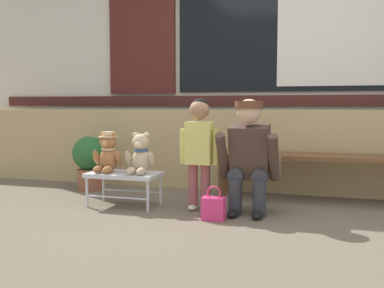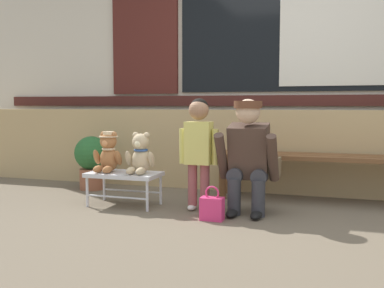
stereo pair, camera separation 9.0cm
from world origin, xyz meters
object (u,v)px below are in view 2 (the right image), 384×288
at_px(adult_crouching, 250,156).
at_px(small_display_bench, 124,176).
at_px(child_standing, 199,142).
at_px(handbag_on_ground, 212,208).
at_px(wooden_bench_long, 328,162).
at_px(teddy_bear_plain, 140,155).
at_px(potted_plant, 92,159).
at_px(teddy_bear_with_hat, 108,153).

bearing_deg(adult_crouching, small_display_bench, -177.07).
bearing_deg(child_standing, adult_crouching, 2.98).
bearing_deg(handbag_on_ground, wooden_bench_long, 49.10).
distance_m(child_standing, adult_crouching, 0.45).
height_order(small_display_bench, teddy_bear_plain, teddy_bear_plain).
bearing_deg(wooden_bench_long, child_standing, -146.71).
bearing_deg(adult_crouching, handbag_on_ground, -127.19).
xyz_separation_m(wooden_bench_long, potted_plant, (-2.42, -0.11, -0.05)).
xyz_separation_m(handbag_on_ground, potted_plant, (-1.58, 0.85, 0.23)).
relative_size(teddy_bear_plain, adult_crouching, 0.38).
bearing_deg(small_display_bench, wooden_bench_long, 22.54).
bearing_deg(teddy_bear_plain, teddy_bear_with_hat, 179.87).
xyz_separation_m(wooden_bench_long, handbag_on_ground, (-0.84, -0.97, -0.28)).
bearing_deg(teddy_bear_plain, wooden_bench_long, 24.54).
height_order(wooden_bench_long, adult_crouching, adult_crouching).
distance_m(small_display_bench, teddy_bear_plain, 0.25).
relative_size(small_display_bench, potted_plant, 1.12).
distance_m(teddy_bear_with_hat, handbag_on_ground, 1.14).
xyz_separation_m(teddy_bear_plain, handbag_on_ground, (0.73, -0.25, -0.37)).
height_order(teddy_bear_with_hat, adult_crouching, adult_crouching).
relative_size(small_display_bench, handbag_on_ground, 2.35).
xyz_separation_m(adult_crouching, potted_plant, (-1.82, 0.55, -0.16)).
xyz_separation_m(teddy_bear_with_hat, potted_plant, (-0.53, 0.60, -0.15)).
bearing_deg(teddy_bear_with_hat, teddy_bear_plain, -0.13).
height_order(small_display_bench, handbag_on_ground, small_display_bench).
height_order(teddy_bear_plain, handbag_on_ground, teddy_bear_plain).
bearing_deg(child_standing, teddy_bear_with_hat, -177.79).
distance_m(wooden_bench_long, potted_plant, 2.42).
bearing_deg(potted_plant, teddy_bear_plain, -35.19).
bearing_deg(small_display_bench, teddy_bear_plain, 0.51).
xyz_separation_m(small_display_bench, adult_crouching, (1.12, 0.06, 0.21)).
distance_m(teddy_bear_plain, potted_plant, 1.05).
distance_m(teddy_bear_plain, adult_crouching, 0.96).
bearing_deg(small_display_bench, potted_plant, 138.97).
height_order(teddy_bear_with_hat, potted_plant, teddy_bear_with_hat).
relative_size(wooden_bench_long, handbag_on_ground, 7.72).
relative_size(wooden_bench_long, child_standing, 2.19).
height_order(teddy_bear_plain, child_standing, child_standing).
bearing_deg(handbag_on_ground, teddy_bear_plain, 160.99).
bearing_deg(child_standing, handbag_on_ground, -54.82).
bearing_deg(wooden_bench_long, handbag_on_ground, -130.90).
bearing_deg(wooden_bench_long, teddy_bear_plain, -155.46).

